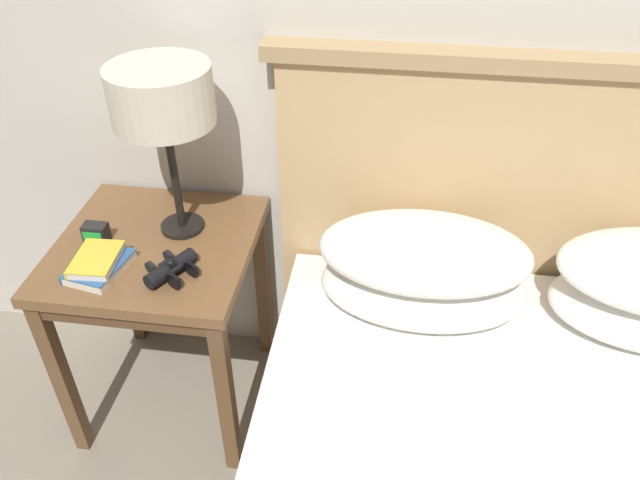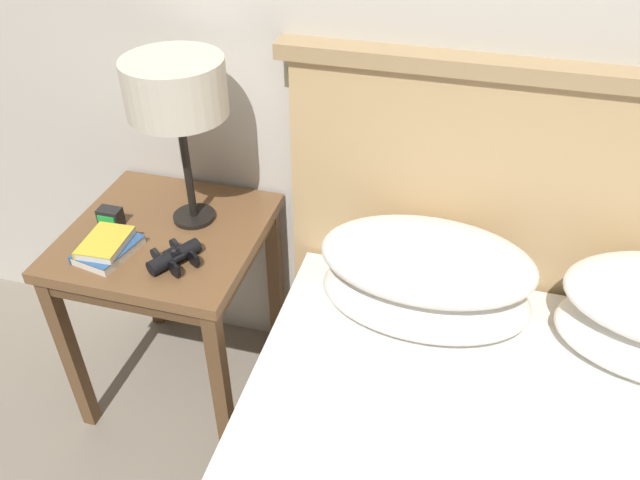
% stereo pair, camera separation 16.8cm
% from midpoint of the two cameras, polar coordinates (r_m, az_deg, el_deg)
% --- Properties ---
extents(wall_back, '(8.00, 0.06, 2.60)m').
position_cam_midpoint_polar(wall_back, '(1.77, 3.65, 20.77)').
color(wall_back, beige).
rests_on(wall_back, ground_plane).
extents(nightstand, '(0.58, 0.58, 0.68)m').
position_cam_midpoint_polar(nightstand, '(1.98, -16.94, -2.41)').
color(nightstand, brown).
rests_on(nightstand, ground_plane).
extents(table_lamp, '(0.28, 0.28, 0.51)m').
position_cam_midpoint_polar(table_lamp, '(1.76, -17.02, 12.14)').
color(table_lamp, black).
rests_on(table_lamp, nightstand).
extents(book_on_nightstand, '(0.16, 0.20, 0.03)m').
position_cam_midpoint_polar(book_on_nightstand, '(1.87, -22.04, -2.37)').
color(book_on_nightstand, silver).
rests_on(book_on_nightstand, nightstand).
extents(book_stacked_on_top, '(0.12, 0.16, 0.02)m').
position_cam_midpoint_polar(book_stacked_on_top, '(1.85, -22.34, -1.76)').
color(book_stacked_on_top, silver).
rests_on(book_stacked_on_top, book_on_nightstand).
extents(binoculars_pair, '(0.16, 0.16, 0.05)m').
position_cam_midpoint_polar(binoculars_pair, '(1.78, -16.11, -2.63)').
color(binoculars_pair, black).
rests_on(binoculars_pair, nightstand).
extents(alarm_clock, '(0.07, 0.05, 0.06)m').
position_cam_midpoint_polar(alarm_clock, '(1.97, -22.14, 0.48)').
color(alarm_clock, black).
rests_on(alarm_clock, nightstand).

